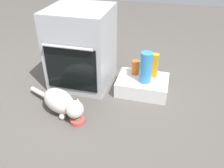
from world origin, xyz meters
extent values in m
plane|color=#56514C|center=(0.00, 0.00, 0.00)|extent=(8.00, 8.00, 0.00)
cube|color=#B7BABF|center=(0.00, 0.38, 0.39)|extent=(0.58, 0.58, 0.77)
cube|color=black|center=(0.00, 0.08, 0.29)|extent=(0.49, 0.01, 0.43)
cylinder|color=silver|center=(0.00, 0.05, 0.52)|extent=(0.46, 0.02, 0.02)
cube|color=white|center=(0.63, 0.33, 0.07)|extent=(0.49, 0.37, 0.15)
cylinder|color=#C64C47|center=(0.18, -0.27, 0.02)|extent=(0.12, 0.12, 0.04)
sphere|color=brown|center=(0.18, -0.27, 0.04)|extent=(0.07, 0.07, 0.07)
ellipsoid|color=silver|center=(-0.02, -0.17, 0.11)|extent=(0.39, 0.33, 0.20)
sphere|color=silver|center=(0.16, -0.26, 0.13)|extent=(0.15, 0.15, 0.15)
cone|color=silver|center=(0.18, -0.23, 0.19)|extent=(0.05, 0.05, 0.07)
cone|color=silver|center=(0.14, -0.30, 0.19)|extent=(0.05, 0.05, 0.07)
cylinder|color=silver|center=(-0.28, -0.04, 0.06)|extent=(0.28, 0.17, 0.07)
sphere|color=silver|center=(0.09, -0.17, 0.03)|extent=(0.06, 0.06, 0.06)
sphere|color=silver|center=(0.04, -0.26, 0.03)|extent=(0.06, 0.06, 0.06)
cube|color=orange|center=(0.72, 0.40, 0.27)|extent=(0.09, 0.06, 0.24)
cylinder|color=#D16023|center=(0.55, 0.41, 0.22)|extent=(0.08, 0.08, 0.14)
cylinder|color=#388CD1|center=(0.66, 0.28, 0.30)|extent=(0.11, 0.11, 0.30)
camera|label=1|loc=(0.83, -1.63, 1.33)|focal=37.43mm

